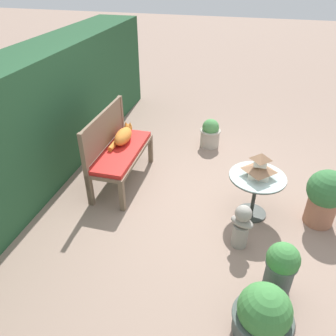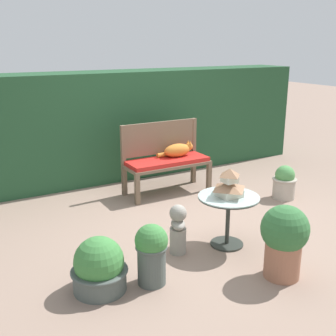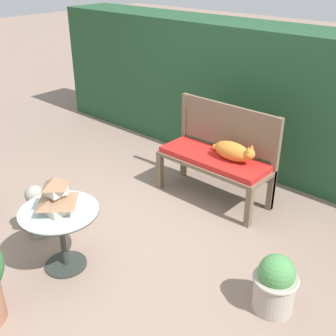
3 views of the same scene
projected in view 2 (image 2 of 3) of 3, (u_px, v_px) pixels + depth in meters
ground at (202, 224)px, 5.01m from camera, size 30.00×30.00×0.00m
foliage_hedge_back at (121, 124)px, 6.71m from camera, size 6.40×0.77×1.66m
garden_bench at (167, 164)px, 5.95m from camera, size 1.21×0.48×0.50m
bench_backrest at (160, 142)px, 6.06m from camera, size 1.21×0.06×1.00m
cat at (178, 150)px, 6.04m from camera, size 0.54×0.21×0.22m
patio_table at (228, 207)px, 4.38m from camera, size 0.64×0.64×0.55m
pagoda_birdhouse at (229, 184)px, 4.31m from camera, size 0.30×0.30×0.30m
garden_bust at (178, 228)px, 4.26m from camera, size 0.22×0.28×0.52m
potted_plant_bench_right at (99, 268)px, 3.63m from camera, size 0.50×0.50×0.49m
potted_plant_path_edge at (284, 182)px, 5.80m from camera, size 0.34×0.34×0.47m
potted_plant_patio_mid at (152, 252)px, 3.70m from camera, size 0.29×0.29×0.57m
potted_plant_bench_left at (284, 238)px, 3.79m from camera, size 0.44×0.44×0.70m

